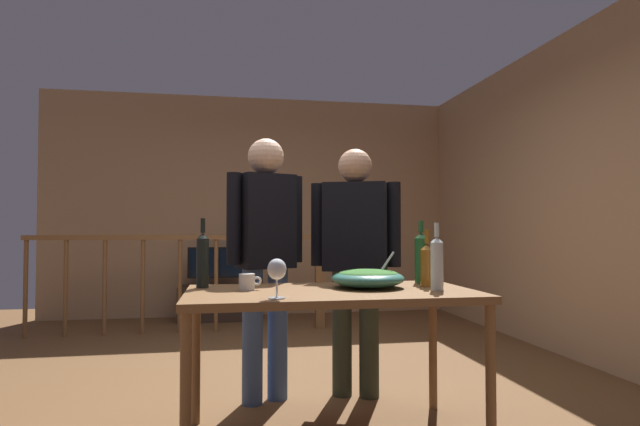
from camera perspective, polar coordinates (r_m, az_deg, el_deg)
ground_plane at (r=3.67m, az=-4.96°, el=-19.27°), size 8.42×8.42×0.00m
back_wall at (r=6.74m, az=-7.40°, el=0.80°), size 5.20×0.10×2.81m
side_wall_right at (r=5.34m, az=23.03°, el=1.62°), size 0.10×4.85×2.81m
framed_picture at (r=6.71m, az=-4.34°, el=2.21°), size 0.43×0.03×0.46m
stair_railing at (r=5.69m, az=-11.03°, el=-6.29°), size 3.13×0.10×1.09m
tv_console at (r=6.44m, az=-11.44°, el=-9.77°), size 0.90×0.40×0.41m
flat_screen_tv at (r=6.36m, az=-11.42°, el=-5.49°), size 0.68×0.12×0.47m
serving_table at (r=2.74m, az=1.23°, el=-10.08°), size 1.51×0.79×0.78m
salad_bowl at (r=2.85m, az=5.34°, el=-7.13°), size 0.40×0.40×0.20m
wine_glass at (r=2.39m, az=-4.82°, el=-6.41°), size 0.09×0.09×0.19m
wine_bottle_green at (r=3.13m, az=11.19°, el=-4.79°), size 0.08×0.08×0.37m
wine_bottle_dark at (r=2.90m, az=-12.92°, el=-5.01°), size 0.07×0.07×0.38m
wine_bottle_clear at (r=2.77m, az=12.87°, el=-5.37°), size 0.07×0.07×0.36m
wine_bottle_amber at (r=2.95m, az=11.87°, el=-5.53°), size 0.08×0.08×0.32m
mug_white at (r=2.75m, az=-8.09°, el=-7.59°), size 0.12×0.08×0.09m
person_standing_left at (r=3.33m, az=-6.07°, el=-3.67°), size 0.50×0.33×1.69m
person_standing_right at (r=3.42m, az=3.95°, el=-3.96°), size 0.57×0.36×1.64m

